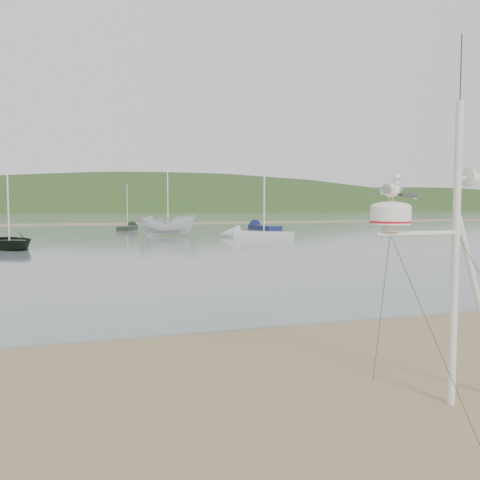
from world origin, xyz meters
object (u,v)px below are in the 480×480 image
object	(u,v)px
boat_white	(168,208)
sailboat_blue_far	(257,227)
mast_rig	(452,319)
boat_dark	(8,209)
sailboat_dark_mid	(130,227)
sailboat_white_near	(245,234)

from	to	relation	value
boat_white	sailboat_blue_far	world-z (taller)	sailboat_blue_far
sailboat_blue_far	mast_rig	bearing A→B (deg)	-106.63
boat_dark	boat_white	world-z (taller)	boat_dark
mast_rig	sailboat_dark_mid	bearing A→B (deg)	89.30
mast_rig	boat_white	size ratio (longest dim) A/B	1.03
sailboat_white_near	boat_white	bearing A→B (deg)	149.73
boat_dark	sailboat_dark_mid	distance (m)	25.50
sailboat_white_near	sailboat_blue_far	bearing A→B (deg)	66.30
boat_dark	mast_rig	bearing A→B (deg)	-97.71
mast_rig	boat_dark	bearing A→B (deg)	107.37
boat_white	sailboat_dark_mid	xyz separation A→B (m)	(-2.08, 13.18, -2.31)
sailboat_dark_mid	sailboat_blue_far	world-z (taller)	sailboat_blue_far
boat_white	sailboat_white_near	distance (m)	7.54
boat_dark	sailboat_dark_mid	bearing A→B (deg)	41.82
sailboat_dark_mid	sailboat_white_near	bearing A→B (deg)	-63.78
sailboat_dark_mid	sailboat_blue_far	xyz separation A→B (m)	(14.32, -3.02, -0.00)
mast_rig	sailboat_blue_far	bearing A→B (deg)	73.37
mast_rig	boat_white	world-z (taller)	mast_rig
mast_rig	sailboat_dark_mid	world-z (taller)	mast_rig
boat_white	sailboat_blue_far	size ratio (longest dim) A/B	0.72
boat_dark	sailboat_blue_far	xyz separation A→B (m)	(24.28, 20.34, -2.32)
sailboat_dark_mid	boat_dark	bearing A→B (deg)	-113.09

